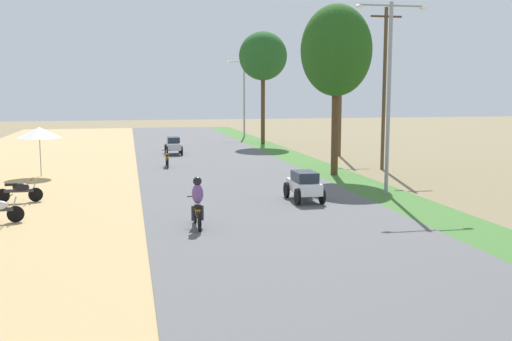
% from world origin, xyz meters
% --- Properties ---
extents(parked_motorbike_third, '(1.80, 0.54, 0.94)m').
position_xyz_m(parked_motorbike_third, '(-9.21, 23.49, 0.55)').
color(parked_motorbike_third, black).
rests_on(parked_motorbike_third, dirt_shoulder).
extents(vendor_umbrella, '(2.20, 2.20, 2.52)m').
position_xyz_m(vendor_umbrella, '(-9.40, 30.94, 2.31)').
color(vendor_umbrella, '#99999E').
rests_on(vendor_umbrella, dirt_shoulder).
extents(median_tree_second, '(3.64, 3.64, 8.74)m').
position_xyz_m(median_tree_second, '(5.55, 28.20, 6.43)').
color(median_tree_second, '#4C351E').
rests_on(median_tree_second, median_strip).
extents(median_tree_third, '(3.89, 3.89, 9.10)m').
position_xyz_m(median_tree_third, '(5.87, 46.58, 7.16)').
color(median_tree_third, '#4C351E').
rests_on(median_tree_third, median_strip).
extents(streetlamp_near, '(3.16, 0.20, 8.01)m').
position_xyz_m(streetlamp_near, '(5.80, 22.31, 4.66)').
color(streetlamp_near, gray).
rests_on(streetlamp_near, median_strip).
extents(streetlamp_mid, '(3.16, 0.20, 7.18)m').
position_xyz_m(streetlamp_mid, '(5.80, 54.27, 4.24)').
color(streetlamp_mid, gray).
rests_on(streetlamp_mid, median_strip).
extents(utility_pole_near, '(1.80, 0.20, 8.39)m').
position_xyz_m(utility_pole_near, '(9.10, 37.19, 4.38)').
color(utility_pole_near, brown).
rests_on(utility_pole_near, ground).
extents(utility_pole_far, '(1.80, 0.20, 8.97)m').
position_xyz_m(utility_pole_far, '(9.08, 30.10, 4.67)').
color(utility_pole_far, brown).
rests_on(utility_pole_far, ground).
extents(car_sedan_white, '(1.10, 2.26, 1.19)m').
position_xyz_m(car_sedan_white, '(1.84, 21.30, 0.74)').
color(car_sedan_white, silver).
rests_on(car_sedan_white, road_strip).
extents(car_sedan_silver, '(1.10, 2.26, 1.19)m').
position_xyz_m(car_sedan_silver, '(-1.94, 39.89, 0.74)').
color(car_sedan_silver, '#B7BCC1').
rests_on(car_sedan_silver, road_strip).
extents(motorbike_ahead_second, '(0.54, 1.80, 1.66)m').
position_xyz_m(motorbike_ahead_second, '(-2.84, 17.56, 0.86)').
color(motorbike_ahead_second, black).
rests_on(motorbike_ahead_second, road_strip).
extents(motorbike_ahead_third, '(0.54, 1.80, 0.94)m').
position_xyz_m(motorbike_ahead_third, '(-2.81, 33.18, 0.57)').
color(motorbike_ahead_third, black).
rests_on(motorbike_ahead_third, road_strip).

